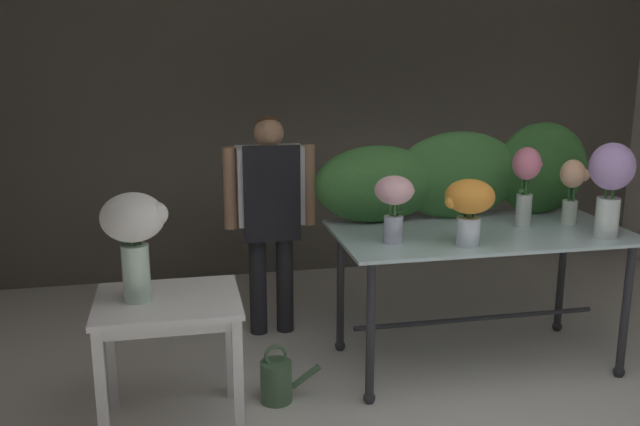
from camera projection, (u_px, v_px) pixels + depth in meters
ground_plane at (399, 354)px, 4.56m from camera, size 8.38×8.38×0.00m
wall_back at (336, 101)px, 6.02m from camera, size 5.90×0.12×2.99m
display_table_glass at (480, 252)px, 4.27m from camera, size 1.79×0.92×0.88m
side_table_white at (169, 316)px, 3.55m from camera, size 0.73×0.62×0.72m
florist at (270, 202)px, 4.70m from camera, size 0.62×0.24×1.52m
foliage_backdrop at (451, 177)px, 4.48m from camera, size 1.86×0.31×0.61m
vase_sunset_ranunculus at (469, 204)px, 3.87m from camera, size 0.29×0.28×0.38m
vase_peach_anemones at (573, 185)px, 4.34m from camera, size 0.17×0.15×0.41m
vase_rosy_peonies at (526, 179)px, 4.26m from camera, size 0.18×0.17×0.50m
vase_blush_carnations at (394, 200)px, 3.92m from camera, size 0.23×0.22×0.39m
vase_lilac_tulips at (611, 180)px, 4.02m from camera, size 0.26×0.26×0.56m
vase_white_roses_tall at (135, 231)px, 3.41m from camera, size 0.33×0.31×0.55m
watering_can at (277, 380)px, 3.93m from camera, size 0.35×0.18×0.34m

